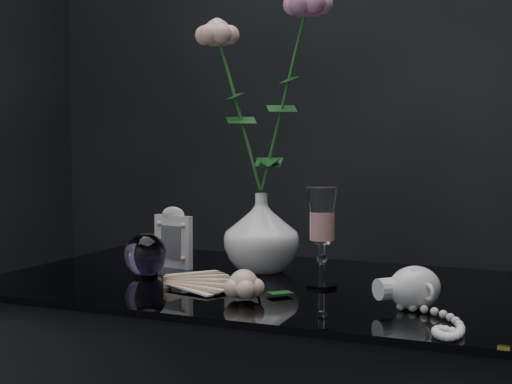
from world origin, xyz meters
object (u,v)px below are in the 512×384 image
at_px(vase, 261,232).
at_px(wine_glass, 322,237).
at_px(picture_frame, 173,237).
at_px(paperweight, 146,254).
at_px(loose_rose, 244,285).
at_px(pearl_jar, 415,286).

distance_m(vase, wine_glass, 0.19).
bearing_deg(vase, picture_frame, -170.25).
relative_size(paperweight, loose_rose, 0.56).
distance_m(wine_glass, paperweight, 0.34).
bearing_deg(wine_glass, picture_frame, 168.14).
bearing_deg(wine_glass, paperweight, -175.11).
bearing_deg(pearl_jar, wine_glass, -166.72).
xyz_separation_m(wine_glass, pearl_jar, (0.18, -0.10, -0.05)).
bearing_deg(wine_glass, pearl_jar, -28.16).
xyz_separation_m(paperweight, pearl_jar, (0.52, -0.07, -0.01)).
distance_m(wine_glass, picture_frame, 0.34).
distance_m(picture_frame, pearl_jar, 0.55).
height_order(picture_frame, loose_rose, picture_frame).
xyz_separation_m(picture_frame, paperweight, (-0.00, -0.10, -0.02)).
bearing_deg(picture_frame, wine_glass, -2.20).
xyz_separation_m(vase, wine_glass, (0.16, -0.10, 0.01)).
height_order(picture_frame, pearl_jar, picture_frame).
xyz_separation_m(paperweight, loose_rose, (0.26, -0.12, -0.02)).
bearing_deg(pearl_jar, vase, -168.77).
height_order(wine_glass, pearl_jar, wine_glass).
bearing_deg(paperweight, wine_glass, 4.89).
distance_m(vase, loose_rose, 0.27).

